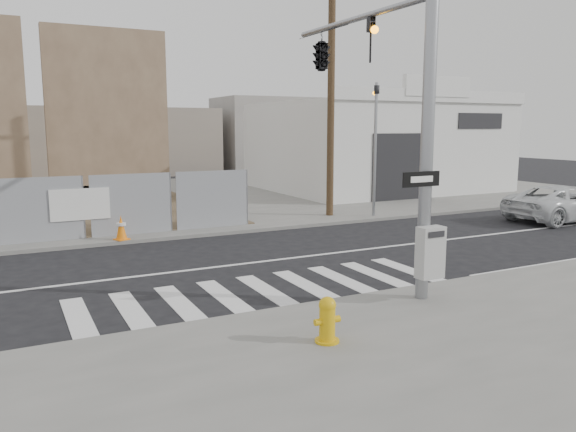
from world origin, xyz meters
name	(u,v)px	position (x,y,z in m)	size (l,w,h in m)	color
ground	(227,266)	(0.00, 0.00, 0.00)	(100.00, 100.00, 0.00)	black
sidewalk_far	(123,201)	(0.00, 14.00, 0.06)	(50.00, 20.00, 0.12)	slate
signal_pole	(352,78)	(2.49, -2.05, 4.78)	(0.96, 5.87, 7.00)	gray
far_signal_pole	(375,131)	(8.00, 4.60, 3.48)	(0.16, 0.20, 5.60)	gray
concrete_wall_right	(109,132)	(-0.50, 14.08, 3.38)	(5.50, 1.30, 8.00)	brown
auto_shop	(375,146)	(14.00, 12.97, 2.54)	(12.00, 10.20, 5.95)	silver
utility_pole_right	(331,86)	(6.50, 5.50, 5.20)	(1.60, 0.28, 10.00)	#4E3B24
fire_hydrant	(327,320)	(-0.50, -6.00, 0.50)	(0.47, 0.43, 0.77)	gold
suv	(565,203)	(14.36, 0.80, 0.69)	(2.29, 4.98, 1.38)	silver
traffic_cone_d	(121,228)	(-1.91, 4.22, 0.49)	(0.52, 0.52, 0.77)	orange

